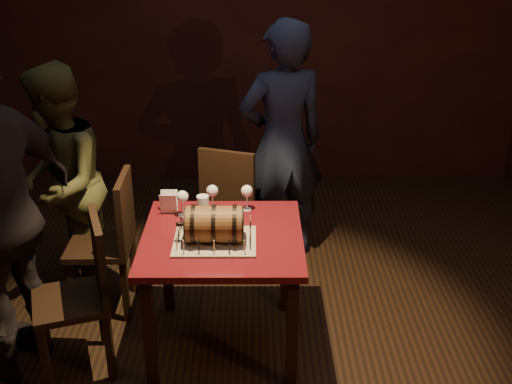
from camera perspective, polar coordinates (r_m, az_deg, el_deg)
room_shell at (r=3.44m, az=-1.09°, el=6.51°), size 5.04×5.04×2.80m
pub_table at (r=3.66m, az=-2.98°, el=-5.35°), size 0.90×0.90×0.75m
cake_board at (r=3.53m, az=-3.68°, el=-4.41°), size 0.45×0.35×0.01m
barrel_cake at (r=3.48m, az=-3.74°, el=-2.87°), size 0.37×0.22×0.22m
birthday_candles at (r=3.51m, az=-3.70°, el=-3.73°), size 0.40×0.30×0.09m
wine_glass_left at (r=3.80m, az=-6.56°, el=-0.51°), size 0.07×0.07×0.16m
wine_glass_mid at (r=3.86m, az=-3.91°, el=0.01°), size 0.07×0.07×0.16m
wine_glass_right at (r=3.85m, az=-0.82°, el=-0.00°), size 0.07×0.07×0.16m
pint_of_ale at (r=3.76m, az=-4.72°, el=-1.45°), size 0.07×0.07×0.15m
menu_card at (r=3.87m, az=-7.76°, el=-0.95°), size 0.10×0.05×0.13m
chair_back at (r=4.56m, az=-2.13°, el=-0.72°), size 0.51×0.51×0.93m
chair_left_rear at (r=4.18m, az=-12.71°, el=-3.84°), size 0.41×0.41×0.93m
chair_left_front at (r=3.68m, az=-15.05°, el=-8.22°), size 0.51×0.51×0.93m
person_back at (r=4.60m, az=2.34°, el=4.36°), size 0.75×0.61×1.77m
person_left_rear at (r=4.34m, az=-17.08°, el=0.64°), size 0.69×0.83×1.57m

